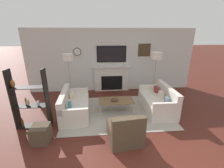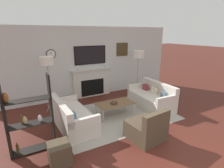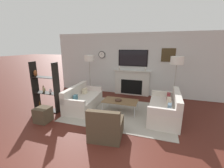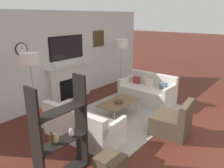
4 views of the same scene
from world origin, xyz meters
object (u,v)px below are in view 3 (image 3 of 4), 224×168
object	(u,v)px
floor_lamp_left	(89,59)
floor_lamp_right	(177,61)
ottoman	(43,115)
coffee_table	(120,101)
shelf_unit	(45,88)
couch_left	(83,100)
decorative_bowl	(118,100)
armchair	(106,127)
couch_right	(165,109)

from	to	relation	value
floor_lamp_left	floor_lamp_right	distance (m)	3.41
ottoman	coffee_table	bearing A→B (deg)	33.99
coffee_table	shelf_unit	size ratio (longest dim) A/B	0.69
couch_left	coffee_table	bearing A→B (deg)	2.15
decorative_bowl	floor_lamp_left	distance (m)	2.38
armchair	coffee_table	bearing A→B (deg)	91.46
armchair	floor_lamp_right	xyz separation A→B (m)	(1.69, 2.71, 1.37)
coffee_table	shelf_unit	distance (m)	2.53
couch_left	coffee_table	size ratio (longest dim) A/B	1.53
couch_right	shelf_unit	size ratio (longest dim) A/B	0.99
ottoman	couch_right	bearing A→B (deg)	20.68
coffee_table	shelf_unit	bearing A→B (deg)	-164.79
floor_lamp_left	shelf_unit	size ratio (longest dim) A/B	1.07
coffee_table	decorative_bowl	bearing A→B (deg)	-140.45
coffee_table	decorative_bowl	size ratio (longest dim) A/B	5.13
floor_lamp_right	ottoman	world-z (taller)	floor_lamp_right
floor_lamp_left	shelf_unit	world-z (taller)	floor_lamp_left
couch_right	ottoman	size ratio (longest dim) A/B	3.81
couch_right	shelf_unit	bearing A→B (deg)	-171.02
shelf_unit	ottoman	size ratio (longest dim) A/B	3.86
couch_left	floor_lamp_left	distance (m)	1.88
couch_right	ottoman	xyz separation A→B (m)	(-3.39, -1.28, -0.09)
couch_left	floor_lamp_left	xyz separation A→B (m)	(-0.31, 1.27, 1.35)
armchair	shelf_unit	distance (m)	2.63
couch_left	decorative_bowl	xyz separation A→B (m)	(1.32, 0.01, 0.16)
couch_left	couch_right	bearing A→B (deg)	0.03
couch_right	ottoman	world-z (taller)	couch_right
floor_lamp_right	couch_right	bearing A→B (deg)	-103.71
floor_lamp_left	ottoman	distance (m)	2.93
couch_left	shelf_unit	size ratio (longest dim) A/B	1.05
couch_right	coffee_table	world-z (taller)	couch_right
couch_right	armchair	size ratio (longest dim) A/B	1.93
armchair	floor_lamp_left	world-z (taller)	floor_lamp_left
armchair	coffee_table	xyz separation A→B (m)	(-0.04, 1.49, 0.11)
armchair	shelf_unit	size ratio (longest dim) A/B	0.51
shelf_unit	couch_left	bearing A→B (deg)	30.24
decorative_bowl	shelf_unit	world-z (taller)	shelf_unit
decorative_bowl	ottoman	bearing A→B (deg)	-146.18
shelf_unit	ottoman	distance (m)	0.99
couch_right	decorative_bowl	xyz separation A→B (m)	(-1.47, 0.01, 0.13)
couch_left	floor_lamp_left	bearing A→B (deg)	103.54
couch_right	shelf_unit	xyz separation A→B (m)	(-3.82, -0.60, 0.49)
couch_right	decorative_bowl	size ratio (longest dim) A/B	7.38
armchair	coffee_table	size ratio (longest dim) A/B	0.75
coffee_table	shelf_unit	xyz separation A→B (m)	(-2.40, -0.65, 0.42)
decorative_bowl	floor_lamp_right	xyz separation A→B (m)	(1.78, 1.27, 1.21)
couch_left	floor_lamp_right	distance (m)	3.62
armchair	ottoman	world-z (taller)	armchair
decorative_bowl	floor_lamp_left	size ratio (longest dim) A/B	0.12
coffee_table	armchair	bearing A→B (deg)	-88.54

